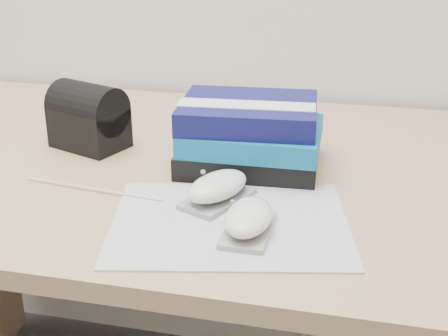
% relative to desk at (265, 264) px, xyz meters
% --- Properties ---
extents(desk, '(1.60, 0.80, 0.73)m').
position_rel_desk_xyz_m(desk, '(0.00, 0.00, 0.00)').
color(desk, tan).
rests_on(desk, ground).
extents(mousepad, '(0.38, 0.32, 0.00)m').
position_rel_desk_xyz_m(mousepad, '(-0.01, -0.28, 0.24)').
color(mousepad, '#9A9BA2').
rests_on(mousepad, desk).
extents(mouse_rear, '(0.11, 0.13, 0.05)m').
position_rel_desk_xyz_m(mouse_rear, '(-0.04, -0.22, 0.26)').
color(mouse_rear, gray).
rests_on(mouse_rear, mousepad).
extents(mouse_front, '(0.06, 0.11, 0.05)m').
position_rel_desk_xyz_m(mouse_front, '(0.02, -0.30, 0.26)').
color(mouse_front, gray).
rests_on(mouse_front, mousepad).
extents(usb_cable, '(0.24, 0.03, 0.00)m').
position_rel_desk_xyz_m(usb_cable, '(-0.24, -0.22, 0.24)').
color(usb_cable, white).
rests_on(usb_cable, mousepad).
extents(book_stack, '(0.24, 0.20, 0.12)m').
position_rel_desk_xyz_m(book_stack, '(-0.02, -0.06, 0.29)').
color(book_stack, black).
rests_on(book_stack, desk).
extents(pouch, '(0.15, 0.13, 0.12)m').
position_rel_desk_xyz_m(pouch, '(-0.33, -0.04, 0.29)').
color(pouch, black).
rests_on(pouch, desk).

